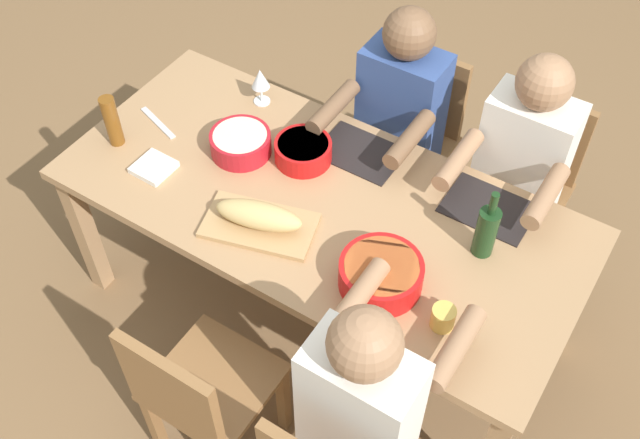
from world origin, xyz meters
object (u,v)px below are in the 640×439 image
Objects in this scene: cutting_board at (260,225)px; bread_loaf at (259,215)px; cup_far_left at (443,318)px; dining_table at (320,214)px; wine_glass at (260,80)px; chair_near_center at (412,131)px; diner_near_center at (396,118)px; diner_far_left at (366,402)px; napkin_stack at (154,167)px; wine_bottle at (486,231)px; serving_bowl_fruit at (381,273)px; diner_near_left at (518,168)px; chair_near_left at (524,177)px; serving_bowl_pasta at (241,142)px; beer_bottle at (112,121)px; serving_bowl_greens at (303,150)px; chair_far_center at (197,394)px.

bread_loaf is at bearing -90.00° from cutting_board.
bread_loaf is at bearing -1.52° from cup_far_left.
wine_glass reaches higher than dining_table.
diner_near_center reaches higher than chair_near_center.
diner_far_left is 3.00× the size of cutting_board.
diner_far_left is 8.57× the size of napkin_stack.
serving_bowl_fruit is at bearing 54.05° from wine_bottle.
wine_glass is at bearing 13.69° from diner_near_left.
serving_bowl_pasta is at bearing 37.60° from chair_near_left.
serving_bowl_pasta is at bearing -153.88° from beer_bottle.
chair_near_center reaches higher than cup_far_left.
dining_table is 0.80m from chair_near_center.
wine_glass is at bearing 26.88° from diner_near_center.
wine_bottle is 3.54× the size of cup_far_left.
serving_bowl_greens is 2.71× the size of cup_far_left.
chair_near_left reaches higher than dining_table.
wine_bottle is at bearing -125.95° from serving_bowl_fruit.
cup_far_left is (-1.02, 0.30, -0.01)m from serving_bowl_pasta.
wine_glass is (0.39, -0.56, 0.05)m from bread_loaf.
diner_near_left is (-0.54, 0.18, 0.21)m from chair_near_center.
beer_bottle reaches higher than serving_bowl_fruit.
cutting_board is 0.69m from wine_glass.
diner_near_left is 14.63× the size of cup_far_left.
cup_far_left is at bearing 158.42° from dining_table.
chair_near_center reaches higher than cutting_board.
diner_near_left reaches higher than cup_far_left.
bread_loaf reaches higher than serving_bowl_pasta.
chair_far_center is at bearing 114.30° from wine_glass.
serving_bowl_greens is at bearing -79.57° from chair_far_center.
wine_glass reaches higher than serving_bowl_pasta.
serving_bowl_fruit is 1.29× the size of beer_bottle.
diner_near_left is at bearing -111.67° from chair_far_center.
diner_far_left is 1.14m from serving_bowl_pasta.
bread_loaf is at bearing 24.75° from wine_bottle.
chair_near_center is 0.72m from serving_bowl_greens.
chair_near_center is 1.49m from diner_far_left.
cutting_board is 0.51m from napkin_stack.
chair_near_left is 1.00m from serving_bowl_greens.
chair_near_center is at bearing -96.36° from bread_loaf.
wine_bottle is at bearing -86.85° from cup_far_left.
wine_bottle reaches higher than dining_table.
dining_table is 0.80m from chair_far_center.
serving_bowl_pasta is 0.59× the size of cutting_board.
chair_near_left is at bearing -84.99° from wine_bottle.
napkin_stack reaches higher than dining_table.
bread_loaf is 0.73m from cup_far_left.
diner_far_left reaches higher than chair_far_center.
chair_far_center is at bearing 68.33° from diner_near_left.
dining_table is 2.33× the size of chair_near_left.
serving_bowl_pasta is 0.82× the size of wine_bottle.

